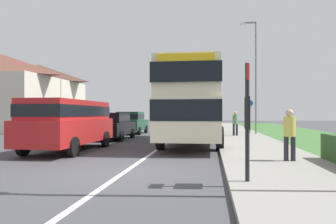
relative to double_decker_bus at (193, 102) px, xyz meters
name	(u,v)px	position (x,y,z in m)	size (l,w,h in m)	color
ground_plane	(125,172)	(-1.38, -8.07, -2.14)	(120.00, 120.00, 0.00)	#424247
lane_marking_centre	(167,143)	(-1.38, -0.07, -2.14)	(0.14, 60.00, 0.01)	silver
pavement_near_side	(256,147)	(2.82, -2.07, -2.08)	(3.20, 68.00, 0.12)	gray
double_decker_bus	(193,102)	(0.00, 0.00, 0.00)	(2.80, 10.57, 3.70)	beige
parked_van_red	(69,121)	(-4.89, -3.88, -0.90)	(2.11, 5.49, 2.07)	#B21E1E
parked_car_black	(112,125)	(-4.91, 1.82, -1.26)	(2.01, 4.18, 1.58)	black
parked_car_dark_green	(131,122)	(-5.07, 6.94, -1.23)	(1.99, 3.93, 1.67)	#19472D
pedestrian_at_stop	(290,132)	(3.21, -6.30, -1.17)	(0.34, 0.34, 1.67)	#23232D
pedestrian_walking_away	(235,122)	(2.47, 4.47, -1.17)	(0.34, 0.34, 1.67)	#23232D
bus_stop_sign	(247,114)	(1.62, -9.36, -0.60)	(0.09, 0.52, 2.60)	black
cycle_route_sign	(250,115)	(3.82, 7.83, -0.71)	(0.44, 0.08, 2.52)	slate
street_lamp_mid	(254,71)	(3.96, 6.54, 2.42)	(1.14, 0.20, 8.00)	slate
house_terrace_far_side	(22,95)	(-16.22, 10.47, 1.08)	(7.58, 11.14, 6.45)	beige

